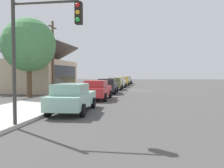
# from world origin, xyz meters

# --- Properties ---
(ground_plane) EXTENTS (120.00, 120.00, 0.00)m
(ground_plane) POSITION_xyz_m (0.00, 0.00, 0.00)
(ground_plane) COLOR #4C4947
(sidewalk_curb) EXTENTS (60.00, 4.20, 0.16)m
(sidewalk_curb) POSITION_xyz_m (0.00, 5.60, 0.08)
(sidewalk_curb) COLOR beige
(sidewalk_curb) RESTS_ON ground
(car_seafoam) EXTENTS (4.96, 2.19, 1.59)m
(car_seafoam) POSITION_xyz_m (-17.65, 2.60, 0.82)
(car_seafoam) COLOR #9ED1BC
(car_seafoam) RESTS_ON ground
(car_cherry) EXTENTS (4.59, 2.03, 1.59)m
(car_cherry) POSITION_xyz_m (-11.21, 2.60, 0.81)
(car_cherry) COLOR red
(car_cherry) RESTS_ON ground
(car_charcoal) EXTENTS (4.44, 2.24, 1.59)m
(car_charcoal) POSITION_xyz_m (-5.23, 2.79, 0.81)
(car_charcoal) COLOR #2D3035
(car_charcoal) RESTS_ON ground
(car_olive) EXTENTS (4.41, 2.06, 1.59)m
(car_olive) POSITION_xyz_m (0.51, 2.77, 0.81)
(car_olive) COLOR olive
(car_olive) RESTS_ON ground
(car_ivory) EXTENTS (4.46, 2.08, 1.59)m
(car_ivory) POSITION_xyz_m (6.27, 2.82, 0.81)
(car_ivory) COLOR silver
(car_ivory) RESTS_ON ground
(car_mustard) EXTENTS (4.91, 2.19, 1.59)m
(car_mustard) POSITION_xyz_m (12.21, 2.85, 0.82)
(car_mustard) COLOR gold
(car_mustard) RESTS_ON ground
(car_silver) EXTENTS (4.73, 2.02, 1.59)m
(car_silver) POSITION_xyz_m (18.53, 2.81, 0.81)
(car_silver) COLOR silver
(car_silver) RESTS_ON ground
(storefront_building) EXTENTS (10.22, 7.66, 5.77)m
(storefront_building) POSITION_xyz_m (-2.91, 11.98, 1.99)
(storefront_building) COLOR #CCB293
(storefront_building) RESTS_ON ground
(shade_tree) EXTENTS (4.80, 4.80, 7.11)m
(shade_tree) POSITION_xyz_m (-10.18, 9.08, 4.69)
(shade_tree) COLOR brown
(shade_tree) RESTS_ON ground
(traffic_light_main) EXTENTS (0.37, 2.79, 5.20)m
(traffic_light_main) POSITION_xyz_m (-21.74, 2.54, 3.49)
(traffic_light_main) COLOR #383833
(traffic_light_main) RESTS_ON ground
(utility_pole_wooden) EXTENTS (1.80, 0.24, 7.50)m
(utility_pole_wooden) POSITION_xyz_m (-6.86, 8.20, 3.93)
(utility_pole_wooden) COLOR brown
(utility_pole_wooden) RESTS_ON ground
(fire_hydrant_red) EXTENTS (0.22, 0.22, 0.71)m
(fire_hydrant_red) POSITION_xyz_m (-3.58, 4.20, 0.50)
(fire_hydrant_red) COLOR red
(fire_hydrant_red) RESTS_ON sidewalk_curb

